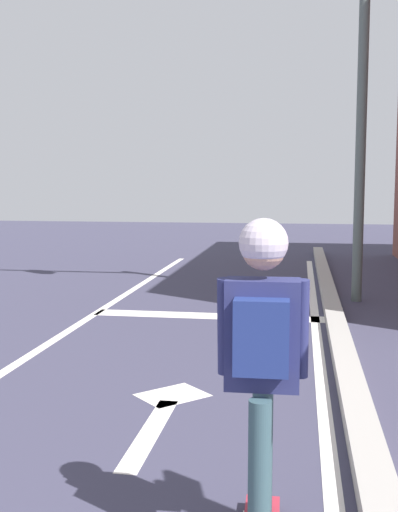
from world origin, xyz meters
name	(u,v)px	position (x,y,z in m)	size (l,w,h in m)	color
lane_line_curbside	(324,405)	(2.75, 6.00, 0.00)	(0.12, 20.00, 0.01)	silver
stop_bar	(209,316)	(1.27, 9.42, 0.00)	(3.24, 0.40, 0.01)	silver
lane_arrow_stem	(150,432)	(1.44, 5.21, 0.00)	(0.16, 1.40, 0.01)	silver
lane_arrow_head	(172,395)	(1.44, 6.06, 0.00)	(0.56, 0.44, 0.01)	silver
curb_strip	(355,399)	(3.00, 6.00, 0.07)	(0.24, 24.00, 0.14)	#A49F98
skater	(262,341)	(2.35, 3.79, 1.09)	(0.45, 0.61, 1.62)	#37535B
traffic_signal_mast	(299,44)	(2.46, 10.92, 3.98)	(4.65, 0.34, 5.90)	#56625D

